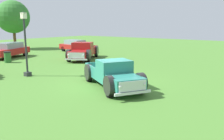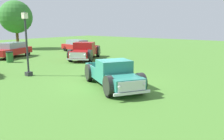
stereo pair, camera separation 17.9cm
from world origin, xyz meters
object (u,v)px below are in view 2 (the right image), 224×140
at_px(lamp_post_near, 27,43).
at_px(oak_tree_east, 16,17).
at_px(sedan_distant_a, 11,50).
at_px(trash_can, 10,57).
at_px(sedan_distant_b, 77,45).
at_px(pickup_truck_behind_left, 84,51).
at_px(pickup_truck_foreground, 114,75).

height_order(lamp_post_near, oak_tree_east, oak_tree_east).
bearing_deg(lamp_post_near, oak_tree_east, 61.57).
xyz_separation_m(sedan_distant_a, trash_can, (-1.70, -2.77, -0.29)).
xyz_separation_m(sedan_distant_b, lamp_post_near, (-11.27, -7.30, 1.36)).
bearing_deg(sedan_distant_b, pickup_truck_behind_left, -128.36).
distance_m(pickup_truck_behind_left, lamp_post_near, 7.55).
distance_m(pickup_truck_foreground, sedan_distant_b, 16.94).
distance_m(sedan_distant_a, lamp_post_near, 9.67).
height_order(pickup_truck_behind_left, lamp_post_near, lamp_post_near).
relative_size(lamp_post_near, trash_can, 4.21).
bearing_deg(oak_tree_east, pickup_truck_foreground, -109.16).
relative_size(sedan_distant_b, oak_tree_east, 0.68).
bearing_deg(sedan_distant_b, lamp_post_near, -147.06).
bearing_deg(pickup_truck_behind_left, lamp_post_near, -163.77).
relative_size(pickup_truck_behind_left, lamp_post_near, 1.37).
height_order(pickup_truck_foreground, lamp_post_near, lamp_post_near).
bearing_deg(pickup_truck_foreground, lamp_post_near, 99.09).
height_order(trash_can, oak_tree_east, oak_tree_east).
bearing_deg(lamp_post_near, sedan_distant_a, 66.96).
xyz_separation_m(sedan_distant_a, sedan_distant_b, (7.52, -1.51, -0.04)).
bearing_deg(sedan_distant_a, pickup_truck_foreground, -100.45).
distance_m(sedan_distant_b, trash_can, 9.31).
xyz_separation_m(pickup_truck_foreground, lamp_post_near, (-0.99, 6.17, 1.40)).
relative_size(pickup_truck_foreground, trash_can, 5.23).
bearing_deg(trash_can, pickup_truck_foreground, -94.97).
xyz_separation_m(pickup_truck_foreground, trash_can, (1.06, 12.21, -0.22)).
distance_m(lamp_post_near, oak_tree_east, 18.48).
bearing_deg(sedan_distant_b, sedan_distant_a, 168.66).
relative_size(pickup_truck_behind_left, sedan_distant_b, 1.28).
xyz_separation_m(pickup_truck_foreground, sedan_distant_a, (2.76, 14.98, 0.08)).
distance_m(sedan_distant_b, lamp_post_near, 13.50).
relative_size(pickup_truck_behind_left, oak_tree_east, 0.87).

